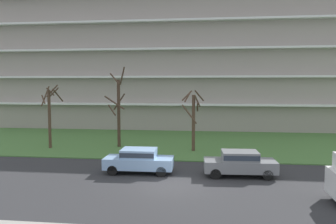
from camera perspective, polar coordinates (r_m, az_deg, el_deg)
ground at (r=19.41m, az=0.45°, el=-12.37°), size 160.00×160.00×0.00m
grass_lawn_strip at (r=32.99m, az=3.23°, el=-5.19°), size 80.00×16.00×0.08m
apartment_building at (r=46.19m, az=4.41°, el=9.92°), size 52.69×11.98×19.84m
tree_far_left at (r=31.42m, az=-19.39°, el=-0.17°), size 1.69×1.78×5.68m
tree_left at (r=30.51m, az=-8.42°, el=0.42°), size 1.88×1.74×7.25m
tree_center at (r=28.42m, az=4.29°, el=-0.99°), size 1.89×1.98×5.24m
sedan_blue_center_left at (r=21.94m, az=-4.94°, el=-8.03°), size 4.44×1.89×1.57m
sedan_gray_center_right at (r=21.57m, az=12.07°, el=-8.34°), size 4.48×2.01×1.57m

